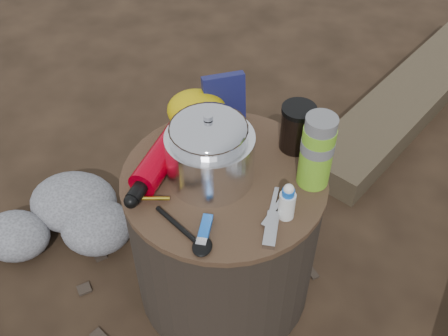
% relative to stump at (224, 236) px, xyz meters
% --- Properties ---
extents(ground, '(60.00, 60.00, 0.00)m').
position_rel_stump_xyz_m(ground, '(0.00, 0.00, -0.23)').
color(ground, black).
rests_on(ground, ground).
extents(stump, '(0.49, 0.49, 0.45)m').
position_rel_stump_xyz_m(stump, '(0.00, 0.00, 0.00)').
color(stump, black).
rests_on(stump, ground).
extents(rock_ring, '(0.43, 0.94, 0.19)m').
position_rel_stump_xyz_m(rock_ring, '(-0.54, -0.22, -0.13)').
color(rock_ring, slate).
rests_on(rock_ring, ground).
extents(log_small, '(0.83, 1.16, 0.10)m').
position_rel_stump_xyz_m(log_small, '(0.60, 0.94, -0.17)').
color(log_small, '#403525').
rests_on(log_small, ground).
extents(foil_windscreen, '(0.20, 0.20, 0.12)m').
position_rel_stump_xyz_m(foil_windscreen, '(-0.03, -0.00, 0.29)').
color(foil_windscreen, white).
rests_on(foil_windscreen, stump).
extents(camping_pot, '(0.17, 0.17, 0.17)m').
position_rel_stump_xyz_m(camping_pot, '(-0.03, 0.00, 0.31)').
color(camping_pot, silver).
rests_on(camping_pot, stump).
extents(fuel_bottle, '(0.12, 0.28, 0.07)m').
position_rel_stump_xyz_m(fuel_bottle, '(-0.15, 0.01, 0.26)').
color(fuel_bottle, '#AE0013').
rests_on(fuel_bottle, stump).
extents(thermos, '(0.07, 0.07, 0.19)m').
position_rel_stump_xyz_m(thermos, '(0.21, 0.02, 0.32)').
color(thermos, '#73B625').
rests_on(thermos, stump).
extents(travel_mug, '(0.08, 0.08, 0.12)m').
position_rel_stump_xyz_m(travel_mug, '(0.16, 0.13, 0.29)').
color(travel_mug, black).
rests_on(travel_mug, stump).
extents(stuff_sack, '(0.16, 0.13, 0.11)m').
position_rel_stump_xyz_m(stuff_sack, '(-0.10, 0.17, 0.28)').
color(stuff_sack, '#C3A608').
rests_on(stuff_sack, stump).
extents(food_pouch, '(0.11, 0.07, 0.14)m').
position_rel_stump_xyz_m(food_pouch, '(-0.03, 0.20, 0.29)').
color(food_pouch, '#16184B').
rests_on(food_pouch, stump).
extents(lighter, '(0.02, 0.09, 0.02)m').
position_rel_stump_xyz_m(lighter, '(-0.01, -0.16, 0.23)').
color(lighter, blue).
rests_on(lighter, stump).
extents(multitool, '(0.03, 0.10, 0.01)m').
position_rel_stump_xyz_m(multitool, '(0.13, -0.15, 0.23)').
color(multitool, '#B7B7BD').
rests_on(multitool, stump).
extents(pot_grabber, '(0.06, 0.14, 0.01)m').
position_rel_stump_xyz_m(pot_grabber, '(0.12, -0.08, 0.23)').
color(pot_grabber, '#B7B7BD').
rests_on(pot_grabber, stump).
extents(spork, '(0.15, 0.13, 0.01)m').
position_rel_stump_xyz_m(spork, '(-0.07, -0.17, 0.23)').
color(spork, black).
rests_on(spork, stump).
extents(squeeze_bottle, '(0.04, 0.04, 0.09)m').
position_rel_stump_xyz_m(squeeze_bottle, '(0.15, -0.10, 0.27)').
color(squeeze_bottle, white).
rests_on(squeeze_bottle, stump).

